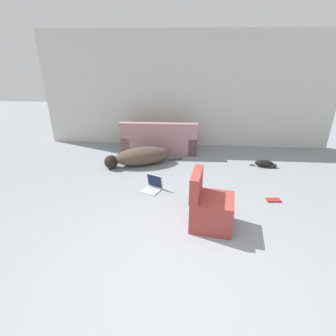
{
  "coord_description": "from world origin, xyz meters",
  "views": [
    {
      "loc": [
        0.07,
        -2.02,
        2.31
      ],
      "look_at": [
        -0.24,
        1.91,
        0.5
      ],
      "focal_mm": 28.0,
      "sensor_mm": 36.0,
      "label": 1
    }
  ],
  "objects_px": {
    "book_red": "(273,200)",
    "laptop_open": "(153,185)",
    "dog": "(140,156)",
    "side_chair": "(210,208)",
    "couch": "(160,140)",
    "cat": "(265,164)"
  },
  "relations": [
    {
      "from": "cat",
      "to": "side_chair",
      "type": "height_order",
      "value": "side_chair"
    },
    {
      "from": "side_chair",
      "to": "cat",
      "type": "bearing_deg",
      "value": -22.88
    },
    {
      "from": "couch",
      "to": "book_red",
      "type": "bearing_deg",
      "value": 133.26
    },
    {
      "from": "couch",
      "to": "cat",
      "type": "bearing_deg",
      "value": 160.18
    },
    {
      "from": "couch",
      "to": "laptop_open",
      "type": "distance_m",
      "value": 1.96
    },
    {
      "from": "couch",
      "to": "side_chair",
      "type": "xyz_separation_m",
      "value": [
        1.01,
        -2.93,
        0.02
      ]
    },
    {
      "from": "book_red",
      "to": "side_chair",
      "type": "distance_m",
      "value": 1.37
    },
    {
      "from": "couch",
      "to": "side_chair",
      "type": "distance_m",
      "value": 3.1
    },
    {
      "from": "laptop_open",
      "to": "dog",
      "type": "bearing_deg",
      "value": 135.77
    },
    {
      "from": "dog",
      "to": "book_red",
      "type": "relative_size",
      "value": 7.11
    },
    {
      "from": "laptop_open",
      "to": "side_chair",
      "type": "bearing_deg",
      "value": -22.02
    },
    {
      "from": "dog",
      "to": "laptop_open",
      "type": "bearing_deg",
      "value": 88.83
    },
    {
      "from": "side_chair",
      "to": "laptop_open",
      "type": "bearing_deg",
      "value": 52.1
    },
    {
      "from": "cat",
      "to": "side_chair",
      "type": "xyz_separation_m",
      "value": [
        -1.31,
        -2.14,
        0.21
      ]
    },
    {
      "from": "book_red",
      "to": "laptop_open",
      "type": "bearing_deg",
      "value": 173.53
    },
    {
      "from": "laptop_open",
      "to": "side_chair",
      "type": "xyz_separation_m",
      "value": [
        0.93,
        -0.98,
        0.2
      ]
    },
    {
      "from": "dog",
      "to": "side_chair",
      "type": "bearing_deg",
      "value": 100.87
    },
    {
      "from": "book_red",
      "to": "side_chair",
      "type": "xyz_separation_m",
      "value": [
        -1.12,
        -0.75,
        0.27
      ]
    },
    {
      "from": "book_red",
      "to": "side_chair",
      "type": "relative_size",
      "value": 0.29
    },
    {
      "from": "laptop_open",
      "to": "book_red",
      "type": "relative_size",
      "value": 1.74
    },
    {
      "from": "couch",
      "to": "laptop_open",
      "type": "height_order",
      "value": "couch"
    },
    {
      "from": "couch",
      "to": "book_red",
      "type": "relative_size",
      "value": 7.64
    }
  ]
}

